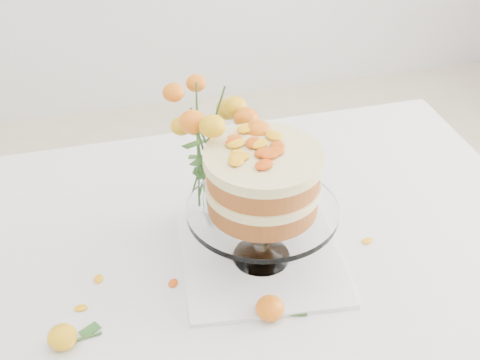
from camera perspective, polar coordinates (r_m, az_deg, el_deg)
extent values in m
cube|color=tan|center=(1.44, -1.64, -6.06)|extent=(1.40, 0.90, 0.04)
cylinder|color=tan|center=(2.12, 12.63, -4.21)|extent=(0.06, 0.06, 0.71)
cube|color=white|center=(1.42, -1.66, -5.37)|extent=(1.42, 0.92, 0.01)
cube|color=white|center=(1.84, -4.96, 1.30)|extent=(1.42, 0.01, 0.20)
cube|color=white|center=(1.37, 1.82, -6.75)|extent=(0.35, 0.35, 0.01)
cylinder|color=white|center=(1.32, 1.88, -4.39)|extent=(0.03, 0.03, 0.09)
cylinder|color=white|center=(1.29, 1.93, -2.56)|extent=(0.29, 0.29, 0.01)
cylinder|color=#AA5E26|center=(1.27, 1.95, -1.59)|extent=(0.25, 0.25, 0.04)
cylinder|color=beige|center=(1.25, 1.98, -0.48)|extent=(0.26, 0.26, 0.02)
cylinder|color=#AA5E26|center=(1.24, 2.01, 0.66)|extent=(0.25, 0.25, 0.04)
cylinder|color=beige|center=(1.22, 2.04, 1.88)|extent=(0.27, 0.27, 0.02)
cylinder|color=white|center=(1.47, -1.70, -3.53)|extent=(0.06, 0.06, 0.01)
cylinder|color=white|center=(1.44, -1.73, -2.12)|extent=(0.07, 0.07, 0.08)
ellipsoid|color=orange|center=(1.24, -14.92, -12.82)|extent=(0.05, 0.05, 0.04)
cylinder|color=#2F5522|center=(1.26, -13.12, -13.02)|extent=(0.06, 0.01, 0.01)
ellipsoid|color=#DE4B0A|center=(1.25, 2.58, -10.87)|extent=(0.05, 0.05, 0.05)
cylinder|color=#2F5522|center=(1.27, 4.28, -11.45)|extent=(0.06, 0.02, 0.01)
ellipsoid|color=#FCA90F|center=(1.33, -5.73, -8.78)|extent=(0.03, 0.02, 0.00)
ellipsoid|color=#FCA90F|center=(1.31, -1.07, -9.21)|extent=(0.03, 0.02, 0.00)
ellipsoid|color=#FCA90F|center=(1.29, 1.11, -10.10)|extent=(0.03, 0.02, 0.00)
ellipsoid|color=#FCA90F|center=(1.36, -11.96, -8.27)|extent=(0.03, 0.02, 0.00)
ellipsoid|color=#FCA90F|center=(1.31, -13.44, -10.59)|extent=(0.03, 0.02, 0.00)
ellipsoid|color=#FCA90F|center=(1.44, 10.81, -5.12)|extent=(0.03, 0.02, 0.00)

